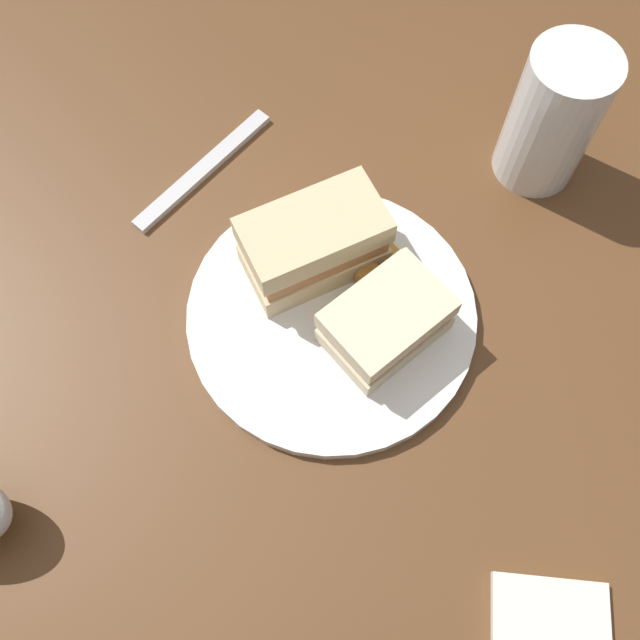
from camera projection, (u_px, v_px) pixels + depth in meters
name	position (u px, v px, depth m)	size (l,w,h in m)	color
ground_plane	(314.00, 490.00, 1.29)	(6.00, 6.00, 0.00)	#333842
dining_table	(312.00, 443.00, 0.96)	(1.21, 0.87, 0.70)	brown
plate	(331.00, 315.00, 0.65)	(0.26, 0.26, 0.01)	white
sandwich_half_left	(387.00, 326.00, 0.61)	(0.11, 0.12, 0.05)	beige
sandwich_half_right	(314.00, 243.00, 0.63)	(0.10, 0.14, 0.07)	beige
potato_wedge_front	(346.00, 263.00, 0.65)	(0.05, 0.02, 0.02)	#AD702D
potato_wedge_middle	(394.00, 262.00, 0.65)	(0.05, 0.02, 0.02)	gold
potato_wedge_back	(380.00, 285.00, 0.64)	(0.04, 0.02, 0.02)	#AD702D
potato_wedge_left_edge	(382.00, 313.00, 0.63)	(0.04, 0.02, 0.02)	#B77F33
pint_glass	(550.00, 125.00, 0.66)	(0.08, 0.08, 0.14)	white
fork	(203.00, 170.00, 0.71)	(0.18, 0.02, 0.01)	silver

